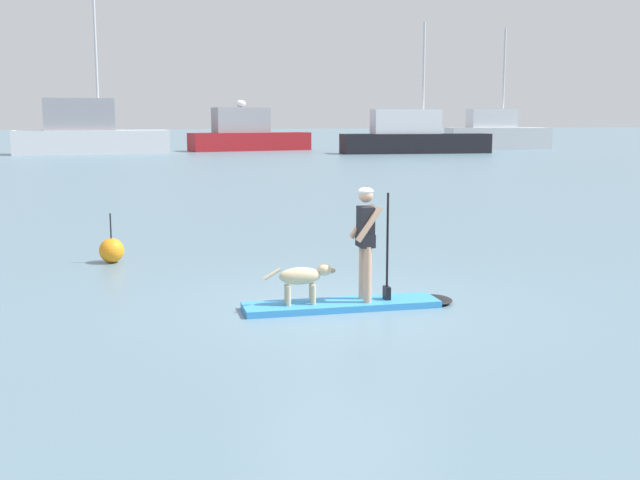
{
  "coord_description": "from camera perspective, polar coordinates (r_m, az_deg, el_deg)",
  "views": [
    {
      "loc": [
        -4.06,
        -10.81,
        2.85
      ],
      "look_at": [
        0.0,
        1.0,
        0.9
      ],
      "focal_mm": 43.8,
      "sensor_mm": 36.0,
      "label": 1
    }
  ],
  "objects": [
    {
      "name": "ground_plane",
      "position": [
        11.89,
        1.57,
        -4.99
      ],
      "size": [
        400.0,
        400.0,
        0.0
      ],
      "primitive_type": "plane",
      "color": "slate"
    },
    {
      "name": "marker_buoy",
      "position": [
        16.09,
        -14.98,
        -0.74
      ],
      "size": [
        0.49,
        0.49,
        0.99
      ],
      "color": "orange",
      "rests_on": "ground_plane"
    },
    {
      "name": "paddleboard",
      "position": [
        11.94,
        2.63,
        -4.7
      ],
      "size": [
        3.32,
        0.98,
        0.1
      ],
      "color": "#338CD8",
      "rests_on": "ground_plane"
    },
    {
      "name": "moored_boat_port",
      "position": [
        66.23,
        -16.59,
        7.48
      ],
      "size": [
        12.17,
        3.66,
        12.58
      ],
      "color": "silver",
      "rests_on": "ground_plane"
    },
    {
      "name": "dog",
      "position": [
        11.64,
        -1.23,
        -2.73
      ],
      "size": [
        1.1,
        0.28,
        0.6
      ],
      "color": "#CCB78C",
      "rests_on": "paddleboard"
    },
    {
      "name": "moored_boat_far_starboard",
      "position": [
        70.42,
        -5.33,
        7.68
      ],
      "size": [
        11.19,
        3.94,
        4.45
      ],
      "color": "maroon",
      "rests_on": "ground_plane"
    },
    {
      "name": "moored_boat_starboard",
      "position": [
        75.8,
        12.74,
        7.6
      ],
      "size": [
        9.91,
        5.1,
        11.11
      ],
      "color": "silver",
      "rests_on": "ground_plane"
    },
    {
      "name": "moored_boat_far_port",
      "position": [
        65.19,
        6.79,
        7.5
      ],
      "size": [
        12.58,
        4.38,
        10.58
      ],
      "color": "black",
      "rests_on": "ground_plane"
    },
    {
      "name": "person_paddler",
      "position": [
        11.78,
        3.41,
        0.33
      ],
      "size": [
        0.63,
        0.51,
        1.73
      ],
      "color": "tan",
      "rests_on": "paddleboard"
    }
  ]
}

